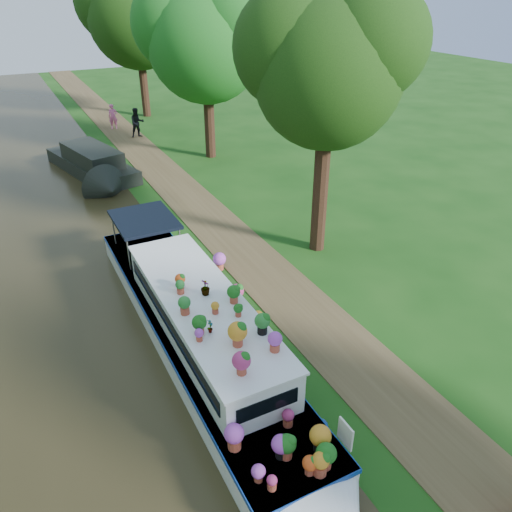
# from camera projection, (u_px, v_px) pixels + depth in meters

# --- Properties ---
(ground) EXTENTS (100.00, 100.00, 0.00)m
(ground) POSITION_uv_depth(u_px,v_px,m) (265.00, 317.00, 14.92)
(ground) COLOR #164310
(ground) RESTS_ON ground
(canal_water) EXTENTS (10.00, 100.00, 0.02)m
(canal_water) POSITION_uv_depth(u_px,v_px,m) (54.00, 381.00, 12.53)
(canal_water) COLOR black
(canal_water) RESTS_ON ground
(towpath) EXTENTS (2.20, 100.00, 0.03)m
(towpath) POSITION_uv_depth(u_px,v_px,m) (299.00, 306.00, 15.39)
(towpath) COLOR #504025
(towpath) RESTS_ON ground
(plant_boat) EXTENTS (2.29, 13.52, 2.28)m
(plant_boat) POSITION_uv_depth(u_px,v_px,m) (204.00, 331.00, 12.94)
(plant_boat) COLOR white
(plant_boat) RESTS_ON canal_water
(tree_near_overhang) EXTENTS (5.52, 5.28, 8.99)m
(tree_near_overhang) POSITION_uv_depth(u_px,v_px,m) (328.00, 61.00, 15.59)
(tree_near_overhang) COLOR black
(tree_near_overhang) RESTS_ON ground
(tree_near_mid) EXTENTS (6.90, 6.60, 9.40)m
(tree_near_mid) POSITION_uv_depth(u_px,v_px,m) (205.00, 33.00, 25.29)
(tree_near_mid) COLOR black
(tree_near_mid) RESTS_ON ground
(tree_near_far) EXTENTS (7.59, 7.26, 10.30)m
(tree_near_far) POSITION_uv_depth(u_px,v_px,m) (135.00, 9.00, 33.35)
(tree_near_far) COLOR black
(tree_near_far) RESTS_ON ground
(second_boat) EXTENTS (3.66, 7.91, 1.46)m
(second_boat) POSITION_uv_depth(u_px,v_px,m) (93.00, 164.00, 25.40)
(second_boat) COLOR black
(second_boat) RESTS_ON canal_water
(pedestrian_pink) EXTENTS (0.64, 0.48, 1.60)m
(pedestrian_pink) POSITION_uv_depth(u_px,v_px,m) (113.00, 117.00, 33.13)
(pedestrian_pink) COLOR #D25698
(pedestrian_pink) RESTS_ON towpath
(pedestrian_dark) EXTENTS (0.90, 0.71, 1.81)m
(pedestrian_dark) POSITION_uv_depth(u_px,v_px,m) (137.00, 123.00, 31.30)
(pedestrian_dark) COLOR black
(pedestrian_dark) RESTS_ON towpath
(verge_plant) EXTENTS (0.36, 0.32, 0.39)m
(verge_plant) POSITION_uv_depth(u_px,v_px,m) (220.00, 281.00, 16.31)
(verge_plant) COLOR #357021
(verge_plant) RESTS_ON ground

